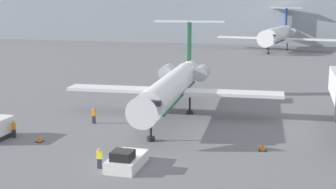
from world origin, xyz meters
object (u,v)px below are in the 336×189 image
at_px(worker_near_tug, 99,158).
at_px(traffic_cone_left, 40,139).
at_px(worker_by_wing, 94,115).
at_px(worker_on_apron, 14,129).
at_px(pushback_tug, 127,160).
at_px(airplane_main, 173,85).
at_px(traffic_cone_right, 263,147).
at_px(airplane_parked_far_left, 277,35).

height_order(worker_near_tug, traffic_cone_left, worker_near_tug).
height_order(worker_by_wing, worker_on_apron, worker_by_wing).
height_order(pushback_tug, worker_on_apron, worker_on_apron).
bearing_deg(worker_near_tug, airplane_main, 86.85).
xyz_separation_m(airplane_main, pushback_tug, (0.92, -18.22, -2.90)).
bearing_deg(worker_by_wing, pushback_tug, -55.94).
height_order(airplane_main, traffic_cone_left, airplane_main).
relative_size(pushback_tug, traffic_cone_left, 6.23).
distance_m(pushback_tug, worker_on_apron, 14.17).
bearing_deg(worker_by_wing, traffic_cone_right, -15.03).
xyz_separation_m(worker_by_wing, worker_on_apron, (-5.20, -7.03, -0.01)).
xyz_separation_m(airplane_main, airplane_parked_far_left, (8.71, 79.08, 0.61)).
xyz_separation_m(worker_near_tug, traffic_cone_left, (-8.26, 5.18, -0.56)).
xyz_separation_m(worker_near_tug, traffic_cone_right, (12.07, 7.83, -0.52)).
height_order(pushback_tug, airplane_parked_far_left, airplane_parked_far_left).
relative_size(pushback_tug, airplane_parked_far_left, 0.13).
distance_m(worker_near_tug, airplane_parked_far_left, 98.61).
relative_size(pushback_tug, worker_by_wing, 2.50).
relative_size(airplane_main, worker_on_apron, 15.88).
bearing_deg(worker_near_tug, pushback_tug, 21.24).
relative_size(worker_by_wing, traffic_cone_right, 2.46).
distance_m(traffic_cone_left, traffic_cone_right, 20.50).
distance_m(worker_by_wing, worker_on_apron, 8.74).
relative_size(worker_by_wing, worker_on_apron, 1.01).
relative_size(pushback_tug, worker_on_apron, 2.52).
bearing_deg(traffic_cone_left, airplane_parked_far_left, 79.03).
height_order(traffic_cone_left, traffic_cone_right, traffic_cone_right).
xyz_separation_m(worker_on_apron, traffic_cone_left, (3.06, -0.51, -0.61)).
bearing_deg(traffic_cone_right, airplane_main, 134.66).
bearing_deg(pushback_tug, airplane_main, 92.89).
bearing_deg(airplane_main, airplane_parked_far_left, 83.72).
xyz_separation_m(worker_near_tug, airplane_parked_far_left, (9.75, 98.07, 3.23)).
xyz_separation_m(traffic_cone_left, traffic_cone_right, (20.32, 2.65, 0.04)).
distance_m(pushback_tug, worker_near_tug, 2.13).
xyz_separation_m(worker_near_tug, worker_by_wing, (-6.11, 12.72, 0.05)).
height_order(worker_near_tug, traffic_cone_right, worker_near_tug).
bearing_deg(airplane_main, traffic_cone_left, -123.97).
height_order(worker_near_tug, worker_on_apron, worker_on_apron).
xyz_separation_m(pushback_tug, traffic_cone_left, (-10.22, 4.41, -0.29)).
relative_size(worker_by_wing, traffic_cone_left, 2.49).
relative_size(worker_on_apron, traffic_cone_left, 2.47).
bearing_deg(airplane_main, pushback_tug, -87.11).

